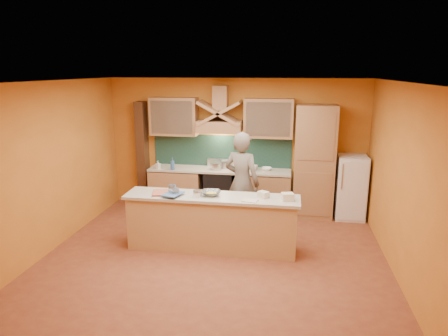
% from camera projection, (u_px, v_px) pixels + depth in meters
% --- Properties ---
extents(floor, '(5.50, 5.00, 0.01)m').
position_uv_depth(floor, '(215.00, 257.00, 6.51)').
color(floor, brown).
rests_on(floor, ground).
extents(ceiling, '(5.50, 5.00, 0.01)m').
position_uv_depth(ceiling, '(213.00, 82.00, 5.84)').
color(ceiling, white).
rests_on(ceiling, wall_back).
extents(wall_back, '(5.50, 0.02, 2.80)m').
position_uv_depth(wall_back, '(236.00, 145.00, 8.57)').
color(wall_back, orange).
rests_on(wall_back, floor).
extents(wall_front, '(5.50, 0.02, 2.80)m').
position_uv_depth(wall_front, '(165.00, 240.00, 3.78)').
color(wall_front, orange).
rests_on(wall_front, floor).
extents(wall_left, '(0.02, 5.00, 2.80)m').
position_uv_depth(wall_left, '(51.00, 167.00, 6.61)').
color(wall_left, orange).
rests_on(wall_left, floor).
extents(wall_right, '(0.02, 5.00, 2.80)m').
position_uv_depth(wall_right, '(401.00, 182.00, 5.74)').
color(wall_right, orange).
rests_on(wall_right, floor).
extents(base_cabinet_left, '(1.10, 0.60, 0.86)m').
position_uv_depth(base_cabinet_left, '(177.00, 189.00, 8.71)').
color(base_cabinet_left, '#A7764C').
rests_on(base_cabinet_left, floor).
extents(base_cabinet_right, '(1.10, 0.60, 0.86)m').
position_uv_depth(base_cabinet_right, '(264.00, 193.00, 8.41)').
color(base_cabinet_right, '#A7764C').
rests_on(base_cabinet_right, floor).
extents(counter_top, '(3.00, 0.62, 0.04)m').
position_uv_depth(counter_top, '(219.00, 170.00, 8.45)').
color(counter_top, '#BEB5A1').
rests_on(counter_top, base_cabinet_left).
extents(stove, '(0.60, 0.58, 0.90)m').
position_uv_depth(stove, '(220.00, 190.00, 8.56)').
color(stove, black).
rests_on(stove, floor).
extents(backsplash, '(3.00, 0.03, 0.70)m').
position_uv_depth(backsplash, '(222.00, 151.00, 8.64)').
color(backsplash, '#17342C').
rests_on(backsplash, wall_back).
extents(range_hood, '(0.92, 0.50, 0.24)m').
position_uv_depth(range_hood, '(220.00, 126.00, 8.28)').
color(range_hood, '#A7764C').
rests_on(range_hood, wall_back).
extents(hood_chimney, '(0.30, 0.30, 0.50)m').
position_uv_depth(hood_chimney, '(221.00, 98.00, 8.23)').
color(hood_chimney, '#A7764C').
rests_on(hood_chimney, wall_back).
extents(upper_cabinet_left, '(1.00, 0.35, 0.80)m').
position_uv_depth(upper_cabinet_left, '(174.00, 116.00, 8.46)').
color(upper_cabinet_left, '#A7764C').
rests_on(upper_cabinet_left, wall_back).
extents(upper_cabinet_right, '(1.00, 0.35, 0.80)m').
position_uv_depth(upper_cabinet_right, '(269.00, 118.00, 8.15)').
color(upper_cabinet_right, '#A7764C').
rests_on(upper_cabinet_right, wall_back).
extents(pantry_column, '(0.80, 0.60, 2.30)m').
position_uv_depth(pantry_column, '(314.00, 162.00, 8.08)').
color(pantry_column, '#A7764C').
rests_on(pantry_column, floor).
extents(fridge, '(0.58, 0.60, 1.30)m').
position_uv_depth(fridge, '(350.00, 187.00, 8.09)').
color(fridge, white).
rests_on(fridge, floor).
extents(trim_column_left, '(0.20, 0.30, 2.30)m').
position_uv_depth(trim_column_left, '(143.00, 154.00, 8.81)').
color(trim_column_left, '#472816').
rests_on(trim_column_left, floor).
extents(island_body, '(2.80, 0.55, 0.88)m').
position_uv_depth(island_body, '(212.00, 224.00, 6.71)').
color(island_body, tan).
rests_on(island_body, floor).
extents(island_top, '(2.90, 0.62, 0.05)m').
position_uv_depth(island_top, '(212.00, 197.00, 6.59)').
color(island_top, '#BEB5A1').
rests_on(island_top, island_body).
extents(person, '(0.81, 0.67, 1.89)m').
position_uv_depth(person, '(242.00, 183.00, 7.33)').
color(person, '#70665B').
rests_on(person, floor).
extents(pot_large, '(0.25, 0.25, 0.15)m').
position_uv_depth(pot_large, '(216.00, 167.00, 8.40)').
color(pot_large, silver).
rests_on(pot_large, stove).
extents(pot_small, '(0.20, 0.20, 0.15)m').
position_uv_depth(pot_small, '(226.00, 166.00, 8.51)').
color(pot_small, '#BBBBC2').
rests_on(pot_small, stove).
extents(soap_bottle_a, '(0.10, 0.10, 0.18)m').
position_uv_depth(soap_bottle_a, '(158.00, 165.00, 8.44)').
color(soap_bottle_a, silver).
rests_on(soap_bottle_a, counter_top).
extents(soap_bottle_b, '(0.10, 0.10, 0.25)m').
position_uv_depth(soap_bottle_b, '(172.00, 164.00, 8.35)').
color(soap_bottle_b, '#355B92').
rests_on(soap_bottle_b, counter_top).
extents(bowl_back, '(0.24, 0.24, 0.06)m').
position_uv_depth(bowl_back, '(267.00, 169.00, 8.32)').
color(bowl_back, white).
rests_on(bowl_back, counter_top).
extents(dish_rack, '(0.30, 0.25, 0.09)m').
position_uv_depth(dish_rack, '(250.00, 168.00, 8.37)').
color(dish_rack, silver).
rests_on(dish_rack, counter_top).
extents(book_lower, '(0.34, 0.40, 0.03)m').
position_uv_depth(book_lower, '(153.00, 193.00, 6.68)').
color(book_lower, '#BD5C43').
rests_on(book_lower, island_top).
extents(book_upper, '(0.35, 0.41, 0.03)m').
position_uv_depth(book_upper, '(167.00, 193.00, 6.61)').
color(book_upper, '#446596').
rests_on(book_upper, island_top).
extents(jar_large, '(0.13, 0.13, 0.17)m').
position_uv_depth(jar_large, '(172.00, 190.00, 6.63)').
color(jar_large, silver).
rests_on(jar_large, island_top).
extents(jar_small, '(0.15, 0.15, 0.14)m').
position_uv_depth(jar_small, '(176.00, 192.00, 6.55)').
color(jar_small, silver).
rests_on(jar_small, island_top).
extents(kitchen_scale, '(0.12, 0.12, 0.09)m').
position_uv_depth(kitchen_scale, '(197.00, 194.00, 6.51)').
color(kitchen_scale, white).
rests_on(kitchen_scale, island_top).
extents(mixing_bowl, '(0.34, 0.34, 0.08)m').
position_uv_depth(mixing_bowl, '(211.00, 193.00, 6.60)').
color(mixing_bowl, silver).
rests_on(mixing_bowl, island_top).
extents(cloth, '(0.27, 0.22, 0.02)m').
position_uv_depth(cloth, '(250.00, 201.00, 6.32)').
color(cloth, beige).
rests_on(cloth, island_top).
extents(grocery_bag_a, '(0.22, 0.19, 0.12)m').
position_uv_depth(grocery_bag_a, '(288.00, 197.00, 6.34)').
color(grocery_bag_a, beige).
rests_on(grocery_bag_a, island_top).
extents(grocery_bag_b, '(0.20, 0.20, 0.10)m').
position_uv_depth(grocery_bag_b, '(263.00, 194.00, 6.49)').
color(grocery_bag_b, beige).
rests_on(grocery_bag_b, island_top).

